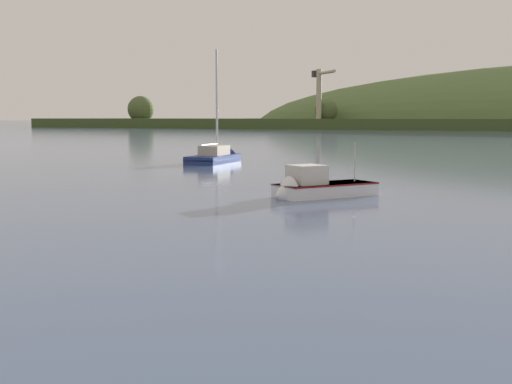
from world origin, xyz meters
TOP-DOWN VIEW (x-y plane):
  - dockside_crane at (-57.33, 243.94)m, footprint 12.60×15.51m
  - sailboat_midwater_white at (-17.74, 63.76)m, footprint 3.20×8.29m
  - fishing_boat_moored at (-0.98, 39.70)m, footprint 5.64×6.24m

SIDE VIEW (x-z plane):
  - sailboat_midwater_white at x=-17.74m, z-range -5.92..6.38m
  - fishing_boat_moored at x=-0.98m, z-range -1.53..2.29m
  - dockside_crane at x=-57.33m, z-range 0.18..22.06m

